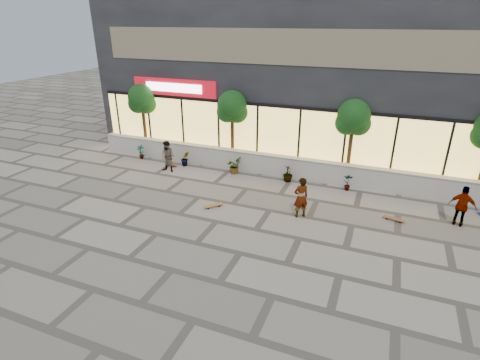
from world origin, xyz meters
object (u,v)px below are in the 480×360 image
at_px(skater_right_near, 462,206).
at_px(skateboard_left, 171,164).
at_px(tree_mideast, 353,119).
at_px(skater_center, 301,197).
at_px(tree_midwest, 232,109).
at_px(skateboard_right_near, 394,219).
at_px(skater_left, 168,157).
at_px(skateboard_center, 213,205).
at_px(tree_west, 142,101).

distance_m(skater_right_near, skateboard_left, 13.54).
xyz_separation_m(tree_mideast, skater_center, (-1.24, -4.46, -2.15)).
xyz_separation_m(tree_midwest, skateboard_right_near, (8.24, -3.43, -2.91)).
bearing_deg(tree_midwest, tree_mideast, 0.00).
distance_m(skater_center, skateboard_right_near, 3.71).
xyz_separation_m(skater_left, skateboard_center, (3.83, -2.73, -0.72)).
distance_m(tree_mideast, skater_center, 5.10).
xyz_separation_m(tree_mideast, skateboard_center, (-4.76, -5.02, -2.90)).
xyz_separation_m(tree_midwest, skateboard_center, (1.24, -5.02, -2.90)).
bearing_deg(skater_left, tree_west, 142.76).
xyz_separation_m(skateboard_center, skateboard_right_near, (7.00, 1.60, -0.00)).
bearing_deg(tree_mideast, skateboard_center, -133.43).
height_order(tree_west, skater_left, tree_west).
relative_size(tree_midwest, tree_mideast, 1.00).
bearing_deg(skater_left, skateboard_center, -34.69).
xyz_separation_m(skater_center, skateboard_center, (-3.52, -0.56, -0.75)).
height_order(tree_west, skater_right_near, tree_west).
height_order(tree_west, skateboard_left, tree_west).
relative_size(tree_west, tree_midwest, 1.00).
bearing_deg(tree_west, skateboard_center, -36.68).
distance_m(skater_center, skater_left, 7.66).
bearing_deg(skateboard_left, tree_west, 167.05).
xyz_separation_m(skater_left, skater_right_near, (13.08, -0.61, -0.00)).
xyz_separation_m(skateboard_left, skateboard_right_near, (11.19, -1.93, -0.00)).
height_order(tree_west, tree_mideast, same).
bearing_deg(tree_midwest, skater_left, -138.42).
bearing_deg(skater_right_near, skateboard_left, 7.65).
height_order(tree_midwest, skater_center, tree_midwest).
distance_m(tree_midwest, skateboard_left, 4.40).
distance_m(tree_west, tree_midwest, 5.50).
relative_size(skateboard_center, skateboard_left, 0.88).
height_order(skateboard_center, skateboard_left, same).
height_order(skater_right_near, skateboard_center, skater_right_near).
height_order(tree_mideast, skateboard_center, tree_mideast).
relative_size(tree_mideast, skateboard_right_near, 4.75).
distance_m(skateboard_left, skateboard_right_near, 11.36).
xyz_separation_m(tree_midwest, skater_right_near, (10.50, -2.90, -2.18)).
xyz_separation_m(tree_west, skateboard_left, (2.55, -1.50, -2.90)).
relative_size(skater_left, skateboard_right_near, 1.95).
bearing_deg(skater_center, skateboard_center, -29.00).
distance_m(skater_center, skateboard_center, 3.64).
bearing_deg(skateboard_center, tree_midwest, 56.33).
distance_m(skater_left, skateboard_left, 1.13).
height_order(skater_left, skateboard_center, skater_left).
bearing_deg(skateboard_right_near, skater_center, -150.43).
relative_size(skater_right_near, skateboard_center, 2.13).
bearing_deg(skater_left, tree_midwest, 42.44).
height_order(tree_mideast, skater_right_near, tree_mideast).
bearing_deg(skateboard_right_near, tree_midwest, 170.47).
relative_size(skater_right_near, skateboard_left, 1.87).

